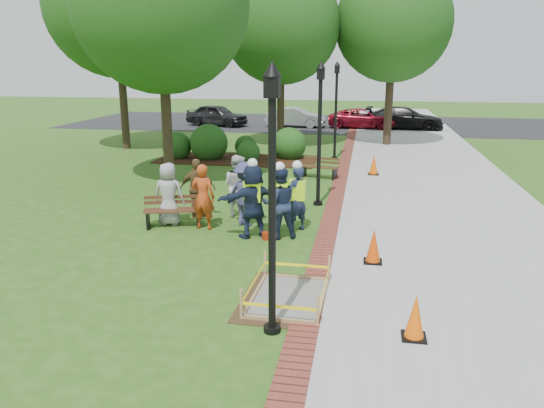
% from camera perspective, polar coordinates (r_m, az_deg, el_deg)
% --- Properties ---
extents(ground, '(100.00, 100.00, 0.00)m').
position_cam_1_polar(ground, '(11.77, -3.44, -6.10)').
color(ground, '#285116').
rests_on(ground, ground).
extents(sidewalk, '(6.00, 60.00, 0.02)m').
position_cam_1_polar(sidewalk, '(21.23, 16.37, 2.96)').
color(sidewalk, '#9E9E99').
rests_on(sidewalk, ground).
extents(brick_edging, '(0.50, 60.00, 0.03)m').
position_cam_1_polar(brick_edging, '(21.11, 7.57, 3.40)').
color(brick_edging, maroon).
rests_on(brick_edging, ground).
extents(mulch_bed, '(7.00, 3.00, 0.05)m').
position_cam_1_polar(mulch_bed, '(23.73, -3.76, 4.80)').
color(mulch_bed, '#381E0F').
rests_on(mulch_bed, ground).
extents(parking_lot, '(36.00, 12.00, 0.01)m').
position_cam_1_polar(parking_lot, '(37.99, 6.16, 8.61)').
color(parking_lot, black).
rests_on(parking_lot, ground).
extents(wet_concrete_pad, '(1.76, 2.34, 0.55)m').
position_cam_1_polar(wet_concrete_pad, '(9.87, 1.80, -8.93)').
color(wet_concrete_pad, '#47331E').
rests_on(wet_concrete_pad, ground).
extents(bench_near, '(1.57, 0.92, 0.81)m').
position_cam_1_polar(bench_near, '(14.27, -10.61, -1.41)').
color(bench_near, '#542F1D').
rests_on(bench_near, ground).
extents(bench_far, '(1.49, 0.81, 0.77)m').
position_cam_1_polar(bench_far, '(19.98, 5.10, 3.48)').
color(bench_far, '#50371B').
rests_on(bench_far, ground).
extents(cone_front, '(0.39, 0.39, 0.76)m').
position_cam_1_polar(cone_front, '(8.78, 15.15, -11.73)').
color(cone_front, black).
rests_on(cone_front, ground).
extents(cone_back, '(0.40, 0.40, 0.78)m').
position_cam_1_polar(cone_back, '(11.70, 10.86, -4.52)').
color(cone_back, black).
rests_on(cone_back, ground).
extents(cone_far, '(0.42, 0.42, 0.82)m').
position_cam_1_polar(cone_far, '(20.81, 10.89, 4.15)').
color(cone_far, black).
rests_on(cone_far, ground).
extents(toolbox, '(0.41, 0.32, 0.18)m').
position_cam_1_polar(toolbox, '(13.10, -0.26, -3.42)').
color(toolbox, maroon).
rests_on(toolbox, ground).
extents(lamp_near, '(0.28, 0.28, 4.26)m').
position_cam_1_polar(lamp_near, '(7.98, 0.01, 2.27)').
color(lamp_near, black).
rests_on(lamp_near, ground).
extents(lamp_mid, '(0.28, 0.28, 4.26)m').
position_cam_1_polar(lamp_mid, '(15.82, 5.15, 8.62)').
color(lamp_mid, black).
rests_on(lamp_mid, ground).
extents(lamp_far, '(0.28, 0.28, 4.26)m').
position_cam_1_polar(lamp_far, '(23.77, 6.91, 10.73)').
color(lamp_far, black).
rests_on(lamp_far, ground).
extents(tree_left, '(6.00, 6.00, 9.11)m').
position_cam_1_polar(tree_left, '(19.38, -11.89, 20.29)').
color(tree_left, '#3D2D1E').
rests_on(tree_left, ground).
extents(tree_back, '(5.79, 5.79, 8.88)m').
position_cam_1_polar(tree_back, '(27.39, 0.97, 18.70)').
color(tree_back, '#3D2D1E').
rests_on(tree_back, ground).
extents(tree_right, '(5.82, 5.82, 9.00)m').
position_cam_1_polar(tree_right, '(28.48, 12.92, 18.42)').
color(tree_right, '#3D2D1E').
rests_on(tree_right, ground).
extents(tree_far, '(6.73, 6.73, 10.16)m').
position_cam_1_polar(tree_far, '(27.63, -16.37, 19.80)').
color(tree_far, '#3D2D1E').
rests_on(tree_far, ground).
extents(shrub_a, '(1.30, 1.30, 1.30)m').
position_cam_1_polar(shrub_a, '(24.42, -10.15, 4.85)').
color(shrub_a, '#1A4313').
rests_on(shrub_a, ground).
extents(shrub_b, '(1.69, 1.69, 1.69)m').
position_cam_1_polar(shrub_b, '(24.09, -6.76, 4.84)').
color(shrub_b, '#1A4313').
rests_on(shrub_b, ground).
extents(shrub_c, '(1.02, 1.02, 1.02)m').
position_cam_1_polar(shrub_c, '(23.11, -2.56, 4.49)').
color(shrub_c, '#1A4313').
rests_on(shrub_c, ground).
extents(shrub_d, '(1.53, 1.53, 1.53)m').
position_cam_1_polar(shrub_d, '(23.96, 1.84, 4.88)').
color(shrub_d, '#1A4313').
rests_on(shrub_d, ground).
extents(shrub_e, '(1.01, 1.01, 1.01)m').
position_cam_1_polar(shrub_e, '(24.89, -2.85, 5.25)').
color(shrub_e, '#1A4313').
rests_on(shrub_e, ground).
extents(casual_person_a, '(0.54, 0.35, 1.68)m').
position_cam_1_polar(casual_person_a, '(14.34, -11.05, 1.06)').
color(casual_person_a, '#9B9B9B').
rests_on(casual_person_a, ground).
extents(casual_person_b, '(0.59, 0.41, 1.72)m').
position_cam_1_polar(casual_person_b, '(13.82, -7.42, 0.76)').
color(casual_person_b, '#B83F15').
rests_on(casual_person_b, ground).
extents(casual_person_c, '(0.67, 0.59, 1.76)m').
position_cam_1_polar(casual_person_c, '(14.79, -3.73, 1.91)').
color(casual_person_c, silver).
rests_on(casual_person_c, ground).
extents(casual_person_d, '(0.59, 0.44, 1.67)m').
position_cam_1_polar(casual_person_d, '(14.83, -8.01, 1.64)').
color(casual_person_d, brown).
rests_on(casual_person_d, ground).
extents(casual_person_e, '(0.65, 0.58, 1.72)m').
position_cam_1_polar(casual_person_e, '(13.99, -2.88, 1.06)').
color(casual_person_e, '#373A61').
rests_on(casual_person_e, ground).
extents(hivis_worker_a, '(0.70, 0.63, 1.99)m').
position_cam_1_polar(hivis_worker_a, '(13.05, -2.08, 0.58)').
color(hivis_worker_a, '#16213A').
rests_on(hivis_worker_a, ground).
extents(hivis_worker_b, '(0.63, 0.63, 1.84)m').
position_cam_1_polar(hivis_worker_b, '(13.54, 2.68, 0.83)').
color(hivis_worker_b, '#1C1E49').
rests_on(hivis_worker_b, ground).
extents(hivis_worker_c, '(0.66, 0.55, 1.92)m').
position_cam_1_polar(hivis_worker_c, '(12.96, 0.80, 0.35)').
color(hivis_worker_c, '#17243C').
rests_on(hivis_worker_c, ground).
extents(parked_car_a, '(3.26, 5.20, 1.57)m').
position_cam_1_polar(parked_car_a, '(36.62, -5.91, 8.37)').
color(parked_car_a, black).
rests_on(parked_car_a, ground).
extents(parked_car_b, '(2.14, 4.40, 1.40)m').
position_cam_1_polar(parked_car_b, '(35.77, 2.52, 8.27)').
color(parked_car_b, '#A7A7AC').
rests_on(parked_car_b, ground).
extents(parked_car_c, '(2.25, 4.40, 1.38)m').
position_cam_1_polar(parked_car_c, '(35.68, 9.79, 8.05)').
color(parked_car_c, maroon).
rests_on(parked_car_c, ground).
extents(parked_car_d, '(2.50, 4.92, 1.55)m').
position_cam_1_polar(parked_car_d, '(35.69, 13.99, 7.83)').
color(parked_car_d, black).
rests_on(parked_car_d, ground).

